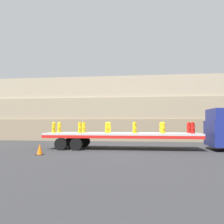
# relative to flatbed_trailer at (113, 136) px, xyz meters

# --- Properties ---
(ground_plane) EXTENTS (120.00, 120.00, 0.00)m
(ground_plane) POSITION_rel_flatbed_trailer_xyz_m (0.64, 0.00, -0.97)
(ground_plane) COLOR #2D2D30
(rock_cliff) EXTENTS (60.00, 3.30, 6.91)m
(rock_cliff) POSITION_rel_flatbed_trailer_xyz_m (0.64, 8.32, 2.49)
(rock_cliff) COLOR #84755B
(rock_cliff) RESTS_ON ground_plane
(flatbed_trailer) EXTENTS (10.97, 2.65, 1.17)m
(flatbed_trailer) POSITION_rel_flatbed_trailer_xyz_m (0.00, 0.00, 0.00)
(flatbed_trailer) COLOR #B2B2B7
(flatbed_trailer) RESTS_ON ground_plane
(fire_hydrant_yellow_near_0) EXTENTS (0.34, 0.51, 0.79)m
(fire_hydrant_yellow_near_0) POSITION_rel_flatbed_trailer_xyz_m (-4.24, -0.56, 0.58)
(fire_hydrant_yellow_near_0) COLOR gold
(fire_hydrant_yellow_near_0) RESTS_ON flatbed_trailer
(fire_hydrant_yellow_far_0) EXTENTS (0.34, 0.51, 0.79)m
(fire_hydrant_yellow_far_0) POSITION_rel_flatbed_trailer_xyz_m (-4.24, 0.56, 0.58)
(fire_hydrant_yellow_far_0) COLOR gold
(fire_hydrant_yellow_far_0) RESTS_ON flatbed_trailer
(fire_hydrant_yellow_near_1) EXTENTS (0.34, 0.51, 0.79)m
(fire_hydrant_yellow_near_1) POSITION_rel_flatbed_trailer_xyz_m (-2.29, -0.56, 0.58)
(fire_hydrant_yellow_near_1) COLOR gold
(fire_hydrant_yellow_near_1) RESTS_ON flatbed_trailer
(fire_hydrant_yellow_far_1) EXTENTS (0.34, 0.51, 0.79)m
(fire_hydrant_yellow_far_1) POSITION_rel_flatbed_trailer_xyz_m (-2.29, 0.56, 0.58)
(fire_hydrant_yellow_far_1) COLOR gold
(fire_hydrant_yellow_far_1) RESTS_ON flatbed_trailer
(fire_hydrant_yellow_near_2) EXTENTS (0.34, 0.51, 0.79)m
(fire_hydrant_yellow_near_2) POSITION_rel_flatbed_trailer_xyz_m (-0.33, -0.56, 0.58)
(fire_hydrant_yellow_near_2) COLOR gold
(fire_hydrant_yellow_near_2) RESTS_ON flatbed_trailer
(fire_hydrant_yellow_far_2) EXTENTS (0.34, 0.51, 0.79)m
(fire_hydrant_yellow_far_2) POSITION_rel_flatbed_trailer_xyz_m (-0.33, 0.56, 0.58)
(fire_hydrant_yellow_far_2) COLOR gold
(fire_hydrant_yellow_far_2) RESTS_ON flatbed_trailer
(fire_hydrant_yellow_near_3) EXTENTS (0.34, 0.51, 0.79)m
(fire_hydrant_yellow_near_3) POSITION_rel_flatbed_trailer_xyz_m (1.62, -0.56, 0.58)
(fire_hydrant_yellow_near_3) COLOR gold
(fire_hydrant_yellow_near_3) RESTS_ON flatbed_trailer
(fire_hydrant_yellow_far_3) EXTENTS (0.34, 0.51, 0.79)m
(fire_hydrant_yellow_far_3) POSITION_rel_flatbed_trailer_xyz_m (1.62, 0.56, 0.58)
(fire_hydrant_yellow_far_3) COLOR gold
(fire_hydrant_yellow_far_3) RESTS_ON flatbed_trailer
(fire_hydrant_yellow_near_4) EXTENTS (0.34, 0.51, 0.79)m
(fire_hydrant_yellow_near_4) POSITION_rel_flatbed_trailer_xyz_m (3.57, -0.56, 0.58)
(fire_hydrant_yellow_near_4) COLOR gold
(fire_hydrant_yellow_near_4) RESTS_ON flatbed_trailer
(fire_hydrant_yellow_far_4) EXTENTS (0.34, 0.51, 0.79)m
(fire_hydrant_yellow_far_4) POSITION_rel_flatbed_trailer_xyz_m (3.57, 0.56, 0.58)
(fire_hydrant_yellow_far_4) COLOR gold
(fire_hydrant_yellow_far_4) RESTS_ON flatbed_trailer
(fire_hydrant_red_near_5) EXTENTS (0.34, 0.51, 0.79)m
(fire_hydrant_red_near_5) POSITION_rel_flatbed_trailer_xyz_m (5.53, -0.56, 0.58)
(fire_hydrant_red_near_5) COLOR red
(fire_hydrant_red_near_5) RESTS_ON flatbed_trailer
(fire_hydrant_red_far_5) EXTENTS (0.34, 0.51, 0.79)m
(fire_hydrant_red_far_5) POSITION_rel_flatbed_trailer_xyz_m (5.53, 0.56, 0.58)
(fire_hydrant_red_far_5) COLOR red
(fire_hydrant_red_far_5) RESTS_ON flatbed_trailer
(cargo_strap_rear) EXTENTS (0.05, 2.75, 0.01)m
(cargo_strap_rear) POSITION_rel_flatbed_trailer_xyz_m (-2.29, 0.00, 1.00)
(cargo_strap_rear) COLOR yellow
(cargo_strap_rear) RESTS_ON fire_hydrant_yellow_near_1
(cargo_strap_middle) EXTENTS (0.05, 2.75, 0.01)m
(cargo_strap_middle) POSITION_rel_flatbed_trailer_xyz_m (1.62, 0.00, 1.00)
(cargo_strap_middle) COLOR yellow
(cargo_strap_middle) RESTS_ON fire_hydrant_yellow_near_3
(cargo_strap_front) EXTENTS (0.05, 2.75, 0.01)m
(cargo_strap_front) POSITION_rel_flatbed_trailer_xyz_m (5.53, 0.00, 1.00)
(cargo_strap_front) COLOR yellow
(cargo_strap_front) RESTS_ON fire_hydrant_red_near_5
(traffic_cone) EXTENTS (0.44, 0.44, 0.64)m
(traffic_cone) POSITION_rel_flatbed_trailer_xyz_m (-3.95, -3.45, -0.65)
(traffic_cone) COLOR black
(traffic_cone) RESTS_ON ground_plane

